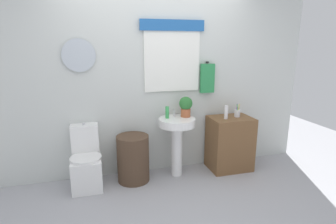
{
  "coord_description": "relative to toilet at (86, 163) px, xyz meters",
  "views": [
    {
      "loc": [
        -0.82,
        -2.46,
        1.75
      ],
      "look_at": [
        0.08,
        0.8,
        0.91
      ],
      "focal_mm": 29.23,
      "sensor_mm": 36.0,
      "label": 1
    }
  ],
  "objects": [
    {
      "name": "soap_bottle",
      "position": [
        1.06,
        0.01,
        0.59
      ],
      "size": [
        0.05,
        0.05,
        0.16
      ],
      "primitive_type": "cylinder",
      "color": "green",
      "rests_on": "pedestal_sink"
    },
    {
      "name": "laundry_hamper",
      "position": [
        0.59,
        -0.04,
        0.01
      ],
      "size": [
        0.42,
        0.42,
        0.62
      ],
      "primitive_type": "cylinder",
      "color": "#4C3828",
      "rests_on": "ground_plane"
    },
    {
      "name": "potted_plant",
      "position": [
        1.32,
        0.02,
        0.66
      ],
      "size": [
        0.18,
        0.18,
        0.27
      ],
      "color": "#AD5B38",
      "rests_on": "pedestal_sink"
    },
    {
      "name": "back_wall",
      "position": [
        0.97,
        0.26,
        1.01
      ],
      "size": [
        4.4,
        0.18,
        2.6
      ],
      "color": "silver",
      "rests_on": "ground_plane"
    },
    {
      "name": "wooden_cabinet",
      "position": [
        1.97,
        -0.04,
        0.08
      ],
      "size": [
        0.58,
        0.44,
        0.76
      ],
      "primitive_type": "cube",
      "color": "brown",
      "rests_on": "ground_plane"
    },
    {
      "name": "ground_plane",
      "position": [
        0.96,
        -0.89,
        -0.3
      ],
      "size": [
        8.0,
        8.0,
        0.0
      ],
      "primitive_type": "plane",
      "color": "#A3A3A8"
    },
    {
      "name": "toilet",
      "position": [
        0.0,
        0.0,
        0.0
      ],
      "size": [
        0.38,
        0.51,
        0.79
      ],
      "color": "white",
      "rests_on": "ground_plane"
    },
    {
      "name": "toothbrush_cup",
      "position": [
        2.08,
        -0.02,
        0.52
      ],
      "size": [
        0.08,
        0.08,
        0.19
      ],
      "color": "silver",
      "rests_on": "wooden_cabinet"
    },
    {
      "name": "pedestal_sink",
      "position": [
        1.18,
        -0.04,
        0.3
      ],
      "size": [
        0.49,
        0.49,
        0.8
      ],
      "color": "white",
      "rests_on": "ground_plane"
    },
    {
      "name": "lotion_bottle",
      "position": [
        1.87,
        -0.08,
        0.56
      ],
      "size": [
        0.05,
        0.05,
        0.18
      ],
      "primitive_type": "cylinder",
      "color": "white",
      "rests_on": "wooden_cabinet"
    },
    {
      "name": "faucet",
      "position": [
        1.18,
        0.08,
        0.56
      ],
      "size": [
        0.03,
        0.03,
        0.1
      ],
      "primitive_type": "cylinder",
      "color": "silver",
      "rests_on": "pedestal_sink"
    }
  ]
}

